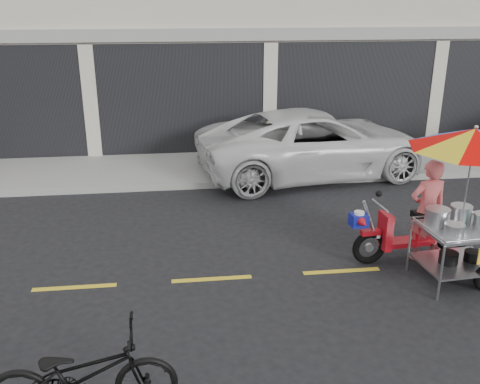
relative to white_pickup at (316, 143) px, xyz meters
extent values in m
plane|color=black|center=(-0.78, -4.70, -0.76)|extent=(90.00, 90.00, 0.00)
cube|color=gray|center=(-0.78, 0.80, -0.69)|extent=(45.00, 3.00, 0.15)
cube|color=black|center=(-0.78, 1.77, 0.69)|extent=(35.28, 0.06, 2.90)
cube|color=gray|center=(-0.78, 1.75, 2.34)|extent=(36.00, 0.12, 0.30)
cube|color=gold|center=(-0.78, -4.70, -0.76)|extent=(42.00, 0.10, 0.01)
imported|color=silver|center=(0.00, 0.00, 0.00)|extent=(5.81, 3.33, 1.53)
imported|color=black|center=(-4.24, -7.29, -0.28)|extent=(1.87, 0.71, 0.97)
torus|color=black|center=(-0.29, -4.49, -0.49)|extent=(0.56, 0.15, 0.56)
torus|color=black|center=(1.17, -4.37, -0.49)|extent=(0.56, 0.15, 0.56)
cylinder|color=#9EA0A5|center=(-0.29, -4.49, -0.49)|extent=(0.14, 0.07, 0.14)
cylinder|color=#9EA0A5|center=(1.17, -4.37, -0.49)|extent=(0.14, 0.07, 0.14)
cube|color=#AD0F19|center=(-0.29, -4.49, -0.23)|extent=(0.32, 0.14, 0.08)
cylinder|color=#9EA0A5|center=(-0.29, -4.49, -0.08)|extent=(0.36, 0.08, 0.79)
cube|color=#AD0F19|center=(-0.05, -4.47, -0.23)|extent=(0.14, 0.34, 0.58)
cube|color=#AD0F19|center=(0.39, -4.44, -0.45)|extent=(0.80, 0.33, 0.08)
cube|color=#AD0F19|center=(0.83, -4.40, -0.23)|extent=(0.75, 0.31, 0.39)
cube|color=black|center=(0.73, -4.41, 0.00)|extent=(0.65, 0.28, 0.10)
cylinder|color=#9EA0A5|center=(-0.17, -4.48, 0.21)|extent=(0.08, 0.54, 0.04)
sphere|color=black|center=(-0.13, -4.28, 0.33)|extent=(0.10, 0.10, 0.10)
cylinder|color=white|center=(-0.17, -4.48, -0.30)|extent=(0.13, 0.13, 0.05)
cube|color=navy|center=(-0.50, -4.51, 0.00)|extent=(0.27, 0.23, 0.19)
cylinder|color=white|center=(-0.50, -4.51, 0.11)|extent=(0.17, 0.17, 0.05)
cone|color=#AD0F19|center=(-0.49, -4.67, 0.02)|extent=(0.19, 0.23, 0.18)
cylinder|color=#9EA0A5|center=(0.29, -5.67, -0.35)|extent=(0.04, 0.04, 0.83)
cylinder|color=#9EA0A5|center=(0.22, -4.79, -0.35)|extent=(0.04, 0.04, 0.83)
cylinder|color=#9EA0A5|center=(1.29, -4.71, -0.35)|extent=(0.04, 0.04, 0.83)
cube|color=#9EA0A5|center=(0.79, -5.19, -0.47)|extent=(1.14, 0.96, 0.03)
cube|color=#9EA0A5|center=(0.79, -5.19, 0.06)|extent=(1.14, 0.96, 0.04)
cylinder|color=#9EA0A5|center=(0.76, -4.75, 0.12)|extent=(1.07, 0.11, 0.02)
cylinder|color=#9EA0A5|center=(0.26, -5.23, 0.12)|extent=(0.09, 0.88, 0.02)
cylinder|color=#9EA0A5|center=(0.76, -4.75, -0.47)|extent=(0.10, 0.73, 0.04)
cylinder|color=#9EA0A5|center=(0.76, -4.75, 0.02)|extent=(0.10, 0.73, 0.04)
cylinder|color=#B7B7BC|center=(0.49, -5.01, 0.20)|extent=(0.37, 0.37, 0.23)
cylinder|color=#B7B7BC|center=(0.87, -4.96, 0.21)|extent=(0.33, 0.33, 0.24)
cylinder|color=#B7B7BC|center=(0.56, -5.38, 0.16)|extent=(0.29, 0.29, 0.15)
cylinder|color=black|center=(0.65, -5.20, -0.37)|extent=(0.29, 0.29, 0.18)
cylinder|color=black|center=(1.04, -5.17, -0.38)|extent=(0.25, 0.25, 0.16)
cylinder|color=#9EA0A5|center=(0.83, -5.08, 0.79)|extent=(0.03, 0.03, 1.46)
sphere|color=#9EA0A5|center=(0.83, -5.08, 1.54)|extent=(0.06, 0.06, 0.06)
imported|color=#D15858|center=(0.63, -4.42, 0.06)|extent=(0.63, 0.44, 1.65)
camera|label=1|loc=(-3.23, -11.75, 3.22)|focal=40.00mm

